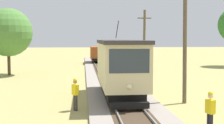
# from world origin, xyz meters

# --- Properties ---
(red_tram) EXTENTS (2.60, 8.54, 4.79)m
(red_tram) POSITION_xyz_m (0.00, 18.69, 2.19)
(red_tram) COLOR beige
(red_tram) RESTS_ON rail_right
(freight_car) EXTENTS (2.40, 5.20, 2.31)m
(freight_car) POSITION_xyz_m (0.00, 46.61, 1.56)
(freight_car) COLOR #93471E
(freight_car) RESTS_ON rail_right
(utility_pole_near_tram) EXTENTS (1.40, 0.51, 8.32)m
(utility_pole_near_tram) POSITION_xyz_m (3.75, 17.12, 4.26)
(utility_pole_near_tram) COLOR brown
(utility_pole_near_tram) RESTS_ON ground
(utility_pole_mid) EXTENTS (1.40, 0.55, 6.76)m
(utility_pole_mid) POSITION_xyz_m (3.75, 29.26, 3.47)
(utility_pole_mid) COLOR brown
(utility_pole_mid) RESTS_ON ground
(track_worker) EXTENTS (0.33, 0.43, 1.78)m
(track_worker) POSITION_xyz_m (2.81, 11.15, 0.98)
(track_worker) COLOR black
(track_worker) RESTS_ON ground
(second_worker) EXTENTS (0.40, 0.45, 1.78)m
(second_worker) POSITION_xyz_m (-2.81, 15.74, 0.98)
(second_worker) COLOR #38332D
(second_worker) RESTS_ON ground
(tree_right_near) EXTENTS (5.10, 5.10, 7.11)m
(tree_right_near) POSITION_xyz_m (-10.25, 32.25, 4.55)
(tree_right_near) COLOR #4C3823
(tree_right_near) RESTS_ON ground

